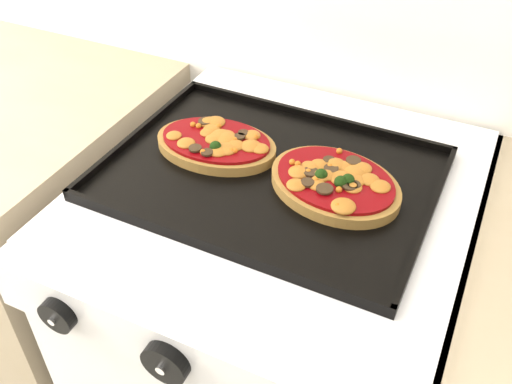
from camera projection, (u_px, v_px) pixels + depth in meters
The scene contains 7 objects.
stove at pixel (276, 352), 1.19m from camera, with size 0.60×0.60×0.91m, color silver.
control_panel at pixel (182, 354), 0.72m from camera, with size 0.60×0.02×0.09m, color silver.
knob_left at pixel (58, 316), 0.76m from camera, with size 0.05×0.05×0.02m, color black.
knob_center at pixel (166, 363), 0.71m from camera, with size 0.06×0.06×0.02m, color black.
baking_tray at pixel (270, 173), 0.89m from camera, with size 0.51×0.37×0.02m, color black.
pizza_left at pixel (216, 143), 0.94m from camera, with size 0.20×0.14×0.03m, color olive, non-canonical shape.
pizza_right at pixel (335, 182), 0.86m from camera, with size 0.21×0.16×0.03m, color olive, non-canonical shape.
Camera 1 is at (0.31, 1.05, 1.47)m, focal length 40.00 mm.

